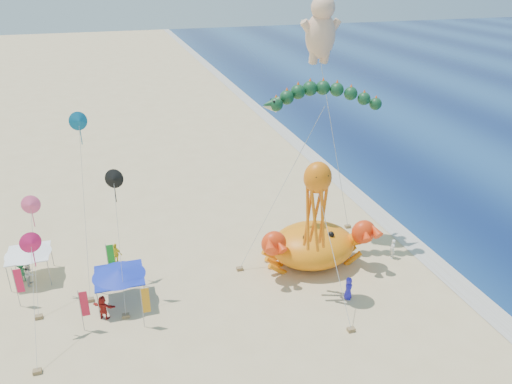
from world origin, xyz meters
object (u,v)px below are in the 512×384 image
at_px(dragon_kite, 323,101).
at_px(octopus_kite, 317,199).
at_px(cherub_kite, 321,27).
at_px(canopy_blue, 119,273).
at_px(canopy_white, 28,251).
at_px(crab_inflatable, 313,244).

bearing_deg(dragon_kite, octopus_kite, -115.37).
xyz_separation_m(cherub_kite, canopy_blue, (-17.20, -6.03, -15.30)).
distance_m(cherub_kite, canopy_white, 28.17).
relative_size(cherub_kite, canopy_white, 6.03).
relative_size(dragon_kite, cherub_kite, 0.68).
distance_m(dragon_kite, octopus_kite, 8.44).
xyz_separation_m(octopus_kite, canopy_white, (-19.91, 8.03, -5.23)).
relative_size(crab_inflatable, canopy_blue, 2.50).
bearing_deg(dragon_kite, cherub_kite, 74.04).
relative_size(crab_inflatable, canopy_white, 2.75).
bearing_deg(canopy_white, dragon_kite, -4.90).
bearing_deg(octopus_kite, cherub_kite, 67.58).
distance_m(dragon_kite, canopy_white, 25.10).
height_order(cherub_kite, canopy_blue, cherub_kite).
height_order(crab_inflatable, canopy_white, crab_inflatable).
xyz_separation_m(crab_inflatable, octopus_kite, (-1.64, -3.67, 5.89)).
relative_size(crab_inflatable, dragon_kite, 0.67).
distance_m(canopy_blue, canopy_white, 8.17).
bearing_deg(canopy_blue, cherub_kite, 19.33).
bearing_deg(octopus_kite, canopy_blue, 167.44).
bearing_deg(crab_inflatable, canopy_white, 168.57).
bearing_deg(canopy_blue, canopy_white, 142.00).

